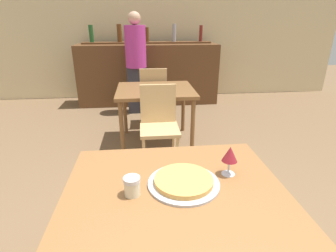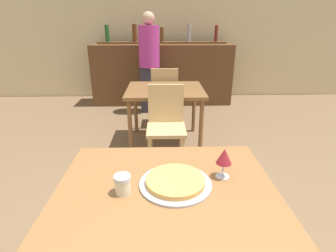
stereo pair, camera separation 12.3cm
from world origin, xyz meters
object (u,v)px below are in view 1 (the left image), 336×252
cheese_shaker (132,186)px  person_standing (136,61)px  chair_far_side_front (159,121)px  wine_glass (230,155)px  pizza_tray (184,181)px  chair_far_side_back (153,93)px

cheese_shaker → person_standing: size_ratio=0.06×
chair_far_side_front → cheese_shaker: (-0.23, -1.56, 0.28)m
chair_far_side_front → wine_glass: bearing=-79.6°
person_standing → wine_glass: 3.35m
wine_glass → person_standing: bearing=98.7°
pizza_tray → person_standing: person_standing is taller
chair_far_side_front → person_standing: size_ratio=0.54×
pizza_tray → chair_far_side_back: bearing=90.4°
cheese_shaker → wine_glass: size_ratio=0.57×
chair_far_side_front → pizza_tray: 1.53m
chair_far_side_front → chair_far_side_back: (-0.00, 1.18, 0.00)m
chair_far_side_front → cheese_shaker: bearing=-98.3°
chair_far_side_back → pizza_tray: size_ratio=2.53×
cheese_shaker → person_standing: (-0.01, 3.43, 0.08)m
chair_far_side_back → cheese_shaker: chair_far_side_back is taller
pizza_tray → person_standing: 3.39m
wine_glass → pizza_tray: bearing=-164.7°
person_standing → wine_glass: person_standing is taller
chair_far_side_back → person_standing: person_standing is taller
cheese_shaker → person_standing: bearing=90.2°
cheese_shaker → chair_far_side_front: bearing=81.7°
chair_far_side_front → chair_far_side_back: size_ratio=1.00×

